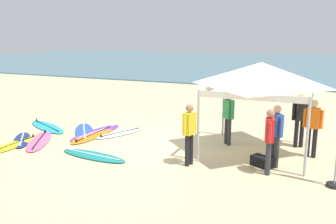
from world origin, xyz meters
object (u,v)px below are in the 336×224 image
Objects in this scene: person_green at (228,115)px; person_yellow at (189,130)px; surfboard_blue at (84,131)px; surfboard_teal at (93,155)px; surfboard_navy at (22,140)px; person_orange at (313,124)px; surfboard_cyan at (47,127)px; surfboard_pink at (39,141)px; surfboard_orange at (94,134)px; gear_bag_near_tent at (262,162)px; surfboard_purple at (96,132)px; canopy_tent at (261,75)px; surfboard_yellow at (13,145)px; person_black at (300,117)px; person_blue at (276,132)px; surfboard_white at (120,133)px; person_red at (269,137)px.

person_yellow is (-0.54, -2.28, 0.00)m from person_green.
surfboard_teal is (1.81, -2.15, 0.00)m from surfboard_blue.
person_orange is (9.07, 1.96, 0.95)m from surfboard_navy.
person_yellow is (6.37, -1.74, 0.95)m from surfboard_cyan.
person_orange is (9.46, 0.23, 0.95)m from surfboard_cyan.
surfboard_teal is 0.98× the size of surfboard_pink.
gear_bag_near_tent is (5.98, -0.87, 0.10)m from surfboard_orange.
person_orange reaches higher than surfboard_pink.
surfboard_orange is (1.89, 1.50, -0.00)m from surfboard_navy.
surfboard_teal and surfboard_purple have the same top height.
surfboard_cyan is (-7.94, -0.05, -2.35)m from canopy_tent.
person_yellow is (-1.57, -1.79, -1.40)m from canopy_tent.
surfboard_pink is at bearing 178.45° from person_yellow.
surfboard_navy is at bearing 171.88° from surfboard_teal.
surfboard_yellow is 7.80m from gear_bag_near_tent.
surfboard_blue and surfboard_cyan have the same top height.
surfboard_navy is 2.52m from surfboard_purple.
surfboard_navy is 0.76× the size of surfboard_pink.
surfboard_teal is (-4.41, -2.22, -2.35)m from canopy_tent.
person_yellow is (-3.09, -1.98, 0.00)m from person_orange.
surfboard_purple is (1.17, 1.63, -0.00)m from surfboard_pink.
person_black is 2.14m from person_blue.
surfboard_white is at bearing 100.71° from surfboard_teal.
person_red is at bearing -12.28° from surfboard_orange.
person_yellow is (4.66, -1.72, 0.95)m from surfboard_blue.
surfboard_teal is at bearing -166.62° from person_blue.
surfboard_pink is 1.40× the size of person_blue.
surfboard_orange is at bearing -177.23° from canopy_tent.
surfboard_navy is 1.07× the size of person_red.
surfboard_orange is 6.40m from person_blue.
canopy_tent reaches higher than person_orange.
surfboard_orange is 1.86m from surfboard_pink.
canopy_tent is 2.20m from person_red.
canopy_tent is at bearing 0.33° from surfboard_cyan.
surfboard_white is 5.38m from gear_bag_near_tent.
person_green is at bearing 19.91° from surfboard_pink.
surfboard_white is 1.22× the size of person_black.
person_green is (5.89, 2.13, 0.95)m from surfboard_pink.
surfboard_white is 0.93m from surfboard_orange.
surfboard_purple is 4.63m from person_yellow.
surfboard_cyan is at bearing -179.25° from surfboard_purple.
person_black reaches higher than surfboard_navy.
canopy_tent is 1.15× the size of surfboard_purple.
gear_bag_near_tent is (7.87, 0.63, 0.10)m from surfboard_navy.
surfboard_teal is 3.16m from surfboard_navy.
surfboard_yellow and surfboard_orange have the same top height.
person_black is 3.93m from person_yellow.
person_black reaches higher than surfboard_white.
surfboard_blue is at bearing 66.39° from surfboard_pink.
person_black reaches higher than surfboard_cyan.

